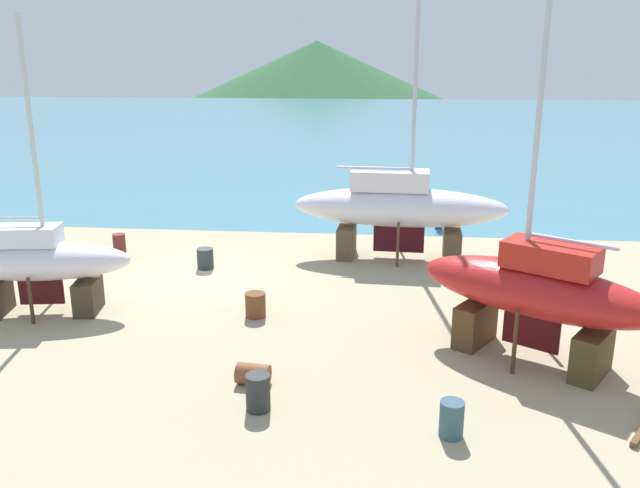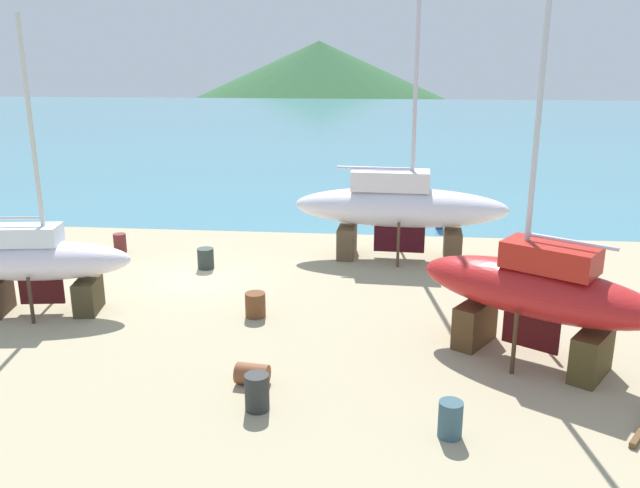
# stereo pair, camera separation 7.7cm
# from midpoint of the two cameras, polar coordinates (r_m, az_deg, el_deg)

# --- Properties ---
(ground_plane) EXTENTS (45.29, 45.29, 0.00)m
(ground_plane) POSITION_cam_midpoint_polar(r_m,az_deg,el_deg) (22.44, -13.42, -6.36)
(ground_plane) COLOR tan
(sea_water) EXTENTS (172.21, 104.21, 0.01)m
(sea_water) POSITION_cam_midpoint_polar(r_m,az_deg,el_deg) (83.71, 0.71, 10.32)
(sea_water) COLOR teal
(sea_water) RESTS_ON ground
(headland_hill) EXTENTS (115.13, 115.13, 25.45)m
(headland_hill) POSITION_cam_midpoint_polar(r_m,az_deg,el_deg) (203.06, -0.29, 13.71)
(headland_hill) COLOR #2A5831
(headland_hill) RESTS_ON ground
(sailboat_small_center) EXTENTS (9.12, 2.81, 14.20)m
(sailboat_small_center) POSITION_cam_midpoint_polar(r_m,az_deg,el_deg) (27.92, 6.81, 3.24)
(sailboat_small_center) COLOR brown
(sailboat_small_center) RESTS_ON ground
(sailboat_mid_port) EXTENTS (6.31, 2.68, 9.65)m
(sailboat_mid_port) POSITION_cam_midpoint_polar(r_m,az_deg,el_deg) (23.73, -23.50, -1.50)
(sailboat_mid_port) COLOR #423723
(sailboat_mid_port) RESTS_ON ground
(sailboat_far_slipway) EXTENTS (6.88, 5.50, 11.80)m
(sailboat_far_slipway) POSITION_cam_midpoint_polar(r_m,az_deg,el_deg) (19.28, 18.17, -3.94)
(sailboat_far_slipway) COLOR #51351D
(sailboat_far_slipway) RESTS_ON ground
(worker) EXTENTS (0.49, 0.47, 1.66)m
(worker) POSITION_cam_midpoint_polar(r_m,az_deg,el_deg) (33.34, 10.28, 2.74)
(worker) COLOR navy
(worker) RESTS_ON ground
(barrel_tipped_center) EXTENTS (0.76, 0.76, 0.93)m
(barrel_tipped_center) POSITION_cam_midpoint_polar(r_m,az_deg,el_deg) (16.51, -5.55, -12.73)
(barrel_tipped_center) COLOR #2A2C2A
(barrel_tipped_center) RESTS_ON ground
(barrel_tipped_right) EXTENTS (0.93, 0.68, 0.57)m
(barrel_tipped_right) POSITION_cam_midpoint_polar(r_m,az_deg,el_deg) (17.75, -5.97, -11.21)
(barrel_tipped_right) COLOR brown
(barrel_tipped_right) RESTS_ON ground
(barrel_by_slipway) EXTENTS (0.79, 0.79, 0.87)m
(barrel_by_slipway) POSITION_cam_midpoint_polar(r_m,az_deg,el_deg) (15.71, 11.24, -14.72)
(barrel_by_slipway) COLOR #375461
(barrel_by_slipway) RESTS_ON ground
(barrel_rust_mid) EXTENTS (0.80, 0.80, 0.82)m
(barrel_rust_mid) POSITION_cam_midpoint_polar(r_m,az_deg,el_deg) (21.99, -5.74, -5.30)
(barrel_rust_mid) COLOR brown
(barrel_rust_mid) RESTS_ON ground
(barrel_blue_faded) EXTENTS (0.90, 0.90, 0.85)m
(barrel_blue_faded) POSITION_cam_midpoint_polar(r_m,az_deg,el_deg) (27.15, -10.04, -1.26)
(barrel_blue_faded) COLOR #283230
(barrel_blue_faded) RESTS_ON ground
(barrel_ochre) EXTENTS (0.58, 0.58, 0.84)m
(barrel_ochre) POSITION_cam_midpoint_polar(r_m,az_deg,el_deg) (30.27, -17.14, 0.07)
(barrel_ochre) COLOR maroon
(barrel_ochre) RESTS_ON ground
(timber_long_fore) EXTENTS (0.30, 1.83, 0.11)m
(timber_long_fore) POSITION_cam_midpoint_polar(r_m,az_deg,el_deg) (29.07, -21.64, -1.77)
(timber_long_fore) COLOR brown
(timber_long_fore) RESTS_ON ground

